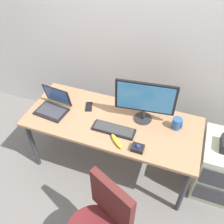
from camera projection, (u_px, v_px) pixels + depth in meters
The scene contains 11 objects.
ground_plane at pixel (112, 163), 2.90m from camera, with size 8.00×8.00×0.00m, color slate.
back_wall at pixel (136, 25), 2.44m from camera, with size 6.00×0.10×2.80m, color beige.
desk at pixel (112, 126), 2.47m from camera, with size 1.75×0.72×0.71m.
file_cabinet at pixel (219, 167), 2.48m from camera, with size 0.42×0.53×0.65m.
monitor_main at pixel (145, 99), 2.27m from camera, with size 0.57×0.18×0.44m.
keyboard at pixel (114, 129), 2.32m from camera, with size 0.41×0.14×0.03m.
laptop at pixel (54, 106), 2.51m from camera, with size 0.33×0.30×0.24m.
trackball_mouse at pixel (138, 148), 2.14m from camera, with size 0.11×0.09×0.07m.
coffee_mug at pixel (177, 123), 2.31m from camera, with size 0.10×0.09×0.11m.
cell_phone at pixel (89, 107), 2.57m from camera, with size 0.07×0.14×0.01m, color black.
banana at pixel (116, 141), 2.20m from camera, with size 0.19×0.04×0.04m, color yellow.
Camera 1 is at (0.59, -1.61, 2.42)m, focal length 39.06 mm.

